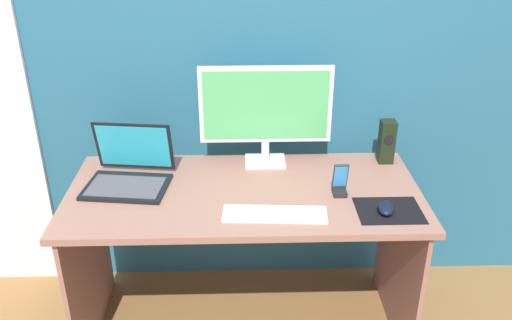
{
  "coord_description": "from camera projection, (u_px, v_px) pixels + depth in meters",
  "views": [
    {
      "loc": [
        -0.01,
        -1.95,
        1.83
      ],
      "look_at": [
        0.05,
        -0.02,
        0.87
      ],
      "focal_mm": 38.21,
      "sensor_mm": 36.0,
      "label": 1
    }
  ],
  "objects": [
    {
      "name": "mouse",
      "position": [
        386.0,
        208.0,
        2.07
      ],
      "size": [
        0.08,
        0.11,
        0.04
      ],
      "primitive_type": "ellipsoid",
      "rotation": [
        0.0,
        0.0,
        -0.19
      ],
      "color": "black",
      "rests_on": "mousepad"
    },
    {
      "name": "speaker_right",
      "position": [
        387.0,
        142.0,
        2.44
      ],
      "size": [
        0.07,
        0.07,
        0.2
      ],
      "color": "black",
      "rests_on": "desk"
    },
    {
      "name": "phone_in_dock",
      "position": [
        340.0,
        184.0,
        2.19
      ],
      "size": [
        0.06,
        0.06,
        0.14
      ],
      "color": "black",
      "rests_on": "desk"
    },
    {
      "name": "laptop",
      "position": [
        129.0,
        173.0,
        2.27
      ],
      "size": [
        0.37,
        0.33,
        0.24
      ],
      "color": "black",
      "rests_on": "desk"
    },
    {
      "name": "wall_back",
      "position": [
        242.0,
        38.0,
        2.39
      ],
      "size": [
        6.0,
        0.04,
        2.5
      ],
      "primitive_type": "cube",
      "color": "#245E79",
      "rests_on": "ground_plane"
    },
    {
      "name": "mousepad",
      "position": [
        389.0,
        210.0,
        2.1
      ],
      "size": [
        0.25,
        0.2,
        0.0
      ],
      "primitive_type": "cube",
      "color": "black",
      "rests_on": "desk"
    },
    {
      "name": "keyboard_external",
      "position": [
        275.0,
        214.0,
        2.07
      ],
      "size": [
        0.4,
        0.14,
        0.01
      ],
      "primitive_type": "cube",
      "rotation": [
        0.0,
        0.0,
        -0.06
      ],
      "color": "silver",
      "rests_on": "desk"
    },
    {
      "name": "desk",
      "position": [
        244.0,
        220.0,
        2.31
      ],
      "size": [
        1.45,
        0.68,
        0.73
      ],
      "color": "#8D6353",
      "rests_on": "ground_plane"
    },
    {
      "name": "monitor",
      "position": [
        266.0,
        110.0,
        2.36
      ],
      "size": [
        0.58,
        0.14,
        0.45
      ],
      "color": "silver",
      "rests_on": "desk"
    }
  ]
}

